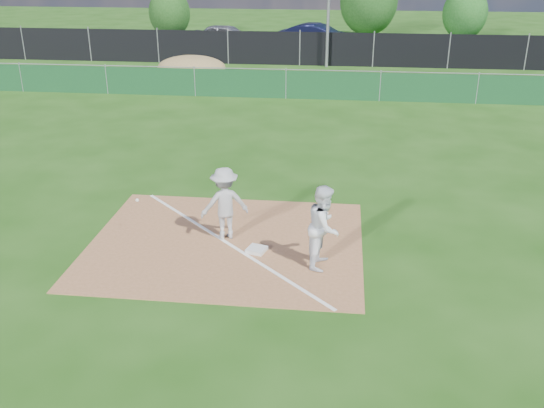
{
  "coord_description": "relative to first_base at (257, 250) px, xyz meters",
  "views": [
    {
      "loc": [
        2.41,
        -10.84,
        6.09
      ],
      "look_at": [
        1.03,
        1.0,
        1.0
      ],
      "focal_mm": 40.0,
      "sensor_mm": 36.0,
      "label": 1
    }
  ],
  "objects": [
    {
      "name": "ground",
      "position": [
        -0.73,
        9.34,
        -0.06
      ],
      "size": [
        90.0,
        90.0,
        0.0
      ],
      "primitive_type": "plane",
      "color": "#1A450E",
      "rests_on": "ground"
    },
    {
      "name": "infield_dirt",
      "position": [
        -0.73,
        0.34,
        -0.05
      ],
      "size": [
        6.0,
        5.0,
        0.02
      ],
      "primitive_type": "cube",
      "color": "#915D3A",
      "rests_on": "ground"
    },
    {
      "name": "foul_line",
      "position": [
        -0.73,
        0.34,
        -0.04
      ],
      "size": [
        5.01,
        5.01,
        0.01
      ],
      "primitive_type": "cube",
      "rotation": [
        0.0,
        0.0,
        0.79
      ],
      "color": "white",
      "rests_on": "infield_dirt"
    },
    {
      "name": "green_fence",
      "position": [
        -0.73,
        14.34,
        0.54
      ],
      "size": [
        44.0,
        0.05,
        1.2
      ],
      "primitive_type": "cube",
      "color": "#103B1C",
      "rests_on": "ground"
    },
    {
      "name": "dirt_mound",
      "position": [
        -5.73,
        17.84,
        0.52
      ],
      "size": [
        3.38,
        2.6,
        1.17
      ],
      "primitive_type": "ellipsoid",
      "color": "olive",
      "rests_on": "ground"
    },
    {
      "name": "black_fence",
      "position": [
        -0.73,
        22.34,
        0.84
      ],
      "size": [
        46.0,
        0.04,
        1.8
      ],
      "primitive_type": "cube",
      "color": "black",
      "rests_on": "ground"
    },
    {
      "name": "parking_lot",
      "position": [
        -0.73,
        27.34,
        -0.06
      ],
      "size": [
        46.0,
        9.0,
        0.01
      ],
      "primitive_type": "cube",
      "color": "black",
      "rests_on": "ground"
    },
    {
      "name": "first_base",
      "position": [
        0.0,
        0.0,
        0.0
      ],
      "size": [
        0.48,
        0.48,
        0.08
      ],
      "primitive_type": "cube",
      "rotation": [
        0.0,
        0.0,
        -0.29
      ],
      "color": "silver",
      "rests_on": "infield_dirt"
    },
    {
      "name": "play_at_first",
      "position": [
        -0.79,
        0.6,
        0.79
      ],
      "size": [
        2.63,
        0.99,
        1.66
      ],
      "color": "#ADADAF",
      "rests_on": "infield_dirt"
    },
    {
      "name": "runner",
      "position": [
        1.44,
        -0.39,
        0.82
      ],
      "size": [
        0.81,
        0.96,
        1.75
      ],
      "primitive_type": "imported",
      "rotation": [
        0.0,
        0.0,
        1.39
      ],
      "color": "silver",
      "rests_on": "ground"
    },
    {
      "name": "car_left",
      "position": [
        -5.75,
        27.44,
        0.73
      ],
      "size": [
        4.75,
        2.39,
        1.55
      ],
      "primitive_type": "imported",
      "rotation": [
        0.0,
        0.0,
        1.44
      ],
      "color": "#ACAEB4",
      "rests_on": "parking_lot"
    },
    {
      "name": "car_mid",
      "position": [
        0.04,
        27.46,
        0.77
      ],
      "size": [
        5.23,
        2.93,
        1.63
      ],
      "primitive_type": "imported",
      "rotation": [
        0.0,
        0.0,
        1.31
      ],
      "color": "black",
      "rests_on": "parking_lot"
    },
    {
      "name": "car_right",
      "position": [
        2.35,
        26.35,
        0.58
      ],
      "size": [
        4.38,
        1.88,
        1.26
      ],
      "primitive_type": "imported",
      "rotation": [
        0.0,
        0.0,
        1.54
      ],
      "color": "black",
      "rests_on": "parking_lot"
    },
    {
      "name": "tree_left",
      "position": [
        -10.61,
        31.69,
        1.7
      ],
      "size": [
        2.89,
        2.89,
        3.42
      ],
      "color": "#382316",
      "rests_on": "ground"
    },
    {
      "name": "tree_mid",
      "position": [
        3.28,
        34.02,
        2.42
      ],
      "size": [
        4.06,
        4.06,
        4.81
      ],
      "color": "#382316",
      "rests_on": "ground"
    },
    {
      "name": "tree_right",
      "position": [
        9.82,
        33.07,
        1.79
      ],
      "size": [
        3.03,
        3.03,
        3.59
      ],
      "color": "#382316",
      "rests_on": "ground"
    }
  ]
}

